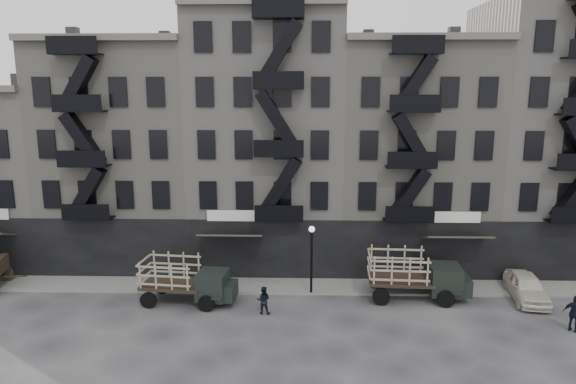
{
  "coord_description": "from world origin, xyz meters",
  "views": [
    {
      "loc": [
        2.38,
        -26.5,
        12.41
      ],
      "look_at": [
        1.56,
        4.0,
        6.04
      ],
      "focal_mm": 32.0,
      "sensor_mm": 36.0,
      "label": 1
    }
  ],
  "objects_px": {
    "pedestrian_mid": "(263,300)",
    "policeman": "(575,314)",
    "car_east": "(526,287)",
    "stake_truck_west": "(186,277)",
    "stake_truck_east": "(415,272)"
  },
  "relations": [
    {
      "from": "stake_truck_west",
      "to": "policeman",
      "type": "distance_m",
      "value": 20.9
    },
    {
      "from": "stake_truck_west",
      "to": "pedestrian_mid",
      "type": "bearing_deg",
      "value": -10.24
    },
    {
      "from": "pedestrian_mid",
      "to": "policeman",
      "type": "relative_size",
      "value": 0.81
    },
    {
      "from": "pedestrian_mid",
      "to": "policeman",
      "type": "bearing_deg",
      "value": 178.55
    },
    {
      "from": "stake_truck_east",
      "to": "car_east",
      "type": "distance_m",
      "value": 6.63
    },
    {
      "from": "stake_truck_west",
      "to": "policeman",
      "type": "relative_size",
      "value": 2.88
    },
    {
      "from": "stake_truck_east",
      "to": "policeman",
      "type": "height_order",
      "value": "stake_truck_east"
    },
    {
      "from": "stake_truck_east",
      "to": "car_east",
      "type": "height_order",
      "value": "stake_truck_east"
    },
    {
      "from": "stake_truck_west",
      "to": "stake_truck_east",
      "type": "height_order",
      "value": "stake_truck_east"
    },
    {
      "from": "car_east",
      "to": "pedestrian_mid",
      "type": "height_order",
      "value": "pedestrian_mid"
    },
    {
      "from": "stake_truck_west",
      "to": "policeman",
      "type": "bearing_deg",
      "value": -2.02
    },
    {
      "from": "pedestrian_mid",
      "to": "policeman",
      "type": "distance_m",
      "value": 16.16
    },
    {
      "from": "stake_truck_east",
      "to": "policeman",
      "type": "distance_m",
      "value": 8.34
    },
    {
      "from": "car_east",
      "to": "pedestrian_mid",
      "type": "relative_size",
      "value": 2.85
    },
    {
      "from": "stake_truck_west",
      "to": "policeman",
      "type": "xyz_separation_m",
      "value": [
        20.66,
        -3.04,
        -0.58
      ]
    }
  ]
}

